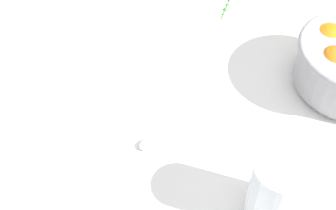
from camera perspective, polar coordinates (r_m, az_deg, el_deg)
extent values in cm
cube|color=white|center=(87.47, 2.56, -2.17)|extent=(138.02, 92.30, 3.00)
sphere|color=orange|center=(95.95, 17.99, 6.73)|extent=(7.97, 7.97, 7.97)
sphere|color=orange|center=(91.05, 18.61, 4.31)|extent=(7.33, 7.33, 7.33)
cylinder|color=white|center=(72.39, 12.55, -9.68)|extent=(8.25, 8.25, 11.79)
cylinder|color=yellow|center=(73.83, 12.33, -10.38)|extent=(7.26, 7.26, 8.36)
ellipsoid|color=silver|center=(82.15, -2.44, -4.56)|extent=(3.72, 3.90, 1.00)
cylinder|color=silver|center=(85.03, 2.67, -2.21)|extent=(9.12, 11.69, 0.70)
cylinder|color=#44883A|center=(109.76, 6.78, 11.24)|extent=(0.71, 8.90, 0.30)
sphere|color=#44883A|center=(110.37, 6.91, 11.57)|extent=(0.72, 0.72, 0.72)
sphere|color=#44883A|center=(108.97, 6.67, 11.04)|extent=(0.95, 0.95, 0.95)
sphere|color=#44883A|center=(107.59, 6.43, 10.50)|extent=(0.62, 0.62, 0.62)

